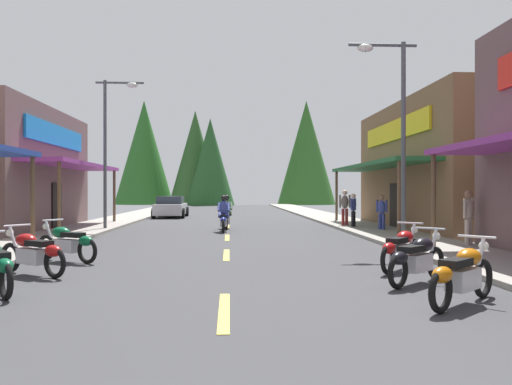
{
  "coord_description": "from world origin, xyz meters",
  "views": [
    {
      "loc": [
        0.07,
        0.52,
        1.76
      ],
      "look_at": [
        1.64,
        29.74,
        1.66
      ],
      "focal_mm": 35.17,
      "sensor_mm": 36.0,
      "label": 1
    }
  ],
  "objects_px": {
    "motorcycle_parked_right_3": "(417,258)",
    "motorcycle_parked_right_4": "(401,248)",
    "rider_cruising_lead": "(224,217)",
    "motorcycle_parked_left_4": "(67,242)",
    "pedestrian_browsing": "(382,211)",
    "rider_cruising_trailing": "(227,214)",
    "pedestrian_by_shop": "(345,205)",
    "streetlamp_right": "(393,114)",
    "pedestrian_strolling": "(353,209)",
    "motorcycle_parked_right_2": "(462,274)",
    "motorcycle_parked_left_3": "(33,252)",
    "streetlamp_left": "(112,134)",
    "parked_car_curbside": "(171,207)",
    "pedestrian_waiting": "(469,215)"
  },
  "relations": [
    {
      "from": "motorcycle_parked_right_3",
      "to": "motorcycle_parked_right_4",
      "type": "distance_m",
      "value": 1.62
    },
    {
      "from": "motorcycle_parked_right_4",
      "to": "rider_cruising_lead",
      "type": "height_order",
      "value": "rider_cruising_lead"
    },
    {
      "from": "motorcycle_parked_left_4",
      "to": "pedestrian_browsing",
      "type": "xyz_separation_m",
      "value": [
        10.47,
        8.33,
        0.42
      ]
    },
    {
      "from": "rider_cruising_trailing",
      "to": "pedestrian_by_shop",
      "type": "bearing_deg",
      "value": -86.49
    },
    {
      "from": "streetlamp_right",
      "to": "pedestrian_strolling",
      "type": "bearing_deg",
      "value": 84.8
    },
    {
      "from": "motorcycle_parked_right_2",
      "to": "motorcycle_parked_left_3",
      "type": "bearing_deg",
      "value": 116.61
    },
    {
      "from": "motorcycle_parked_right_4",
      "to": "motorcycle_parked_left_3",
      "type": "distance_m",
      "value": 7.87
    },
    {
      "from": "streetlamp_right",
      "to": "motorcycle_parked_left_3",
      "type": "height_order",
      "value": "streetlamp_right"
    },
    {
      "from": "motorcycle_parked_left_3",
      "to": "pedestrian_by_shop",
      "type": "bearing_deg",
      "value": -91.4
    },
    {
      "from": "motorcycle_parked_right_4",
      "to": "pedestrian_browsing",
      "type": "distance_m",
      "value": 10.43
    },
    {
      "from": "streetlamp_right",
      "to": "motorcycle_parked_right_4",
      "type": "height_order",
      "value": "streetlamp_right"
    },
    {
      "from": "pedestrian_strolling",
      "to": "motorcycle_parked_right_4",
      "type": "bearing_deg",
      "value": 114.67
    },
    {
      "from": "streetlamp_left",
      "to": "rider_cruising_lead",
      "type": "relative_size",
      "value": 3.09
    },
    {
      "from": "motorcycle_parked_right_2",
      "to": "motorcycle_parked_left_3",
      "type": "xyz_separation_m",
      "value": [
        -7.64,
        3.14,
        0.0
      ]
    },
    {
      "from": "streetlamp_right",
      "to": "motorcycle_parked_left_4",
      "type": "distance_m",
      "value": 9.99
    },
    {
      "from": "pedestrian_browsing",
      "to": "pedestrian_strolling",
      "type": "xyz_separation_m",
      "value": [
        -0.77,
        1.79,
        0.03
      ]
    },
    {
      "from": "motorcycle_parked_left_4",
      "to": "rider_cruising_trailing",
      "type": "height_order",
      "value": "rider_cruising_trailing"
    },
    {
      "from": "motorcycle_parked_left_3",
      "to": "parked_car_curbside",
      "type": "relative_size",
      "value": 0.42
    },
    {
      "from": "rider_cruising_lead",
      "to": "pedestrian_browsing",
      "type": "relative_size",
      "value": 1.36
    },
    {
      "from": "rider_cruising_lead",
      "to": "pedestrian_strolling",
      "type": "distance_m",
      "value": 6.08
    },
    {
      "from": "streetlamp_right",
      "to": "pedestrian_by_shop",
      "type": "relative_size",
      "value": 3.49
    },
    {
      "from": "motorcycle_parked_right_3",
      "to": "motorcycle_parked_right_2",
      "type": "bearing_deg",
      "value": -131.5
    },
    {
      "from": "motorcycle_parked_right_2",
      "to": "pedestrian_strolling",
      "type": "bearing_deg",
      "value": 41.0
    },
    {
      "from": "streetlamp_right",
      "to": "pedestrian_browsing",
      "type": "height_order",
      "value": "streetlamp_right"
    },
    {
      "from": "streetlamp_left",
      "to": "motorcycle_parked_right_3",
      "type": "xyz_separation_m",
      "value": [
        8.69,
        -13.09,
        -3.78
      ]
    },
    {
      "from": "motorcycle_parked_right_3",
      "to": "parked_car_curbside",
      "type": "height_order",
      "value": "parked_car_curbside"
    },
    {
      "from": "streetlamp_right",
      "to": "rider_cruising_trailing",
      "type": "relative_size",
      "value": 2.94
    },
    {
      "from": "streetlamp_right",
      "to": "motorcycle_parked_right_2",
      "type": "relative_size",
      "value": 3.74
    },
    {
      "from": "streetlamp_right",
      "to": "pedestrian_waiting",
      "type": "distance_m",
      "value": 3.78
    },
    {
      "from": "streetlamp_right",
      "to": "parked_car_curbside",
      "type": "xyz_separation_m",
      "value": [
        -8.85,
        18.34,
        -3.4
      ]
    },
    {
      "from": "pedestrian_waiting",
      "to": "rider_cruising_lead",
      "type": "bearing_deg",
      "value": 10.32
    },
    {
      "from": "pedestrian_by_shop",
      "to": "parked_car_curbside",
      "type": "bearing_deg",
      "value": 36.65
    },
    {
      "from": "motorcycle_parked_right_2",
      "to": "streetlamp_left",
      "type": "bearing_deg",
      "value": 79.34
    },
    {
      "from": "streetlamp_left",
      "to": "pedestrian_browsing",
      "type": "distance_m",
      "value": 12.18
    },
    {
      "from": "motorcycle_parked_left_3",
      "to": "pedestrian_waiting",
      "type": "relative_size",
      "value": 1.02
    },
    {
      "from": "pedestrian_by_shop",
      "to": "parked_car_curbside",
      "type": "xyz_separation_m",
      "value": [
        -9.36,
        9.76,
        -0.37
      ]
    },
    {
      "from": "streetlamp_left",
      "to": "pedestrian_by_shop",
      "type": "relative_size",
      "value": 3.67
    },
    {
      "from": "streetlamp_left",
      "to": "motorcycle_parked_left_4",
      "type": "bearing_deg",
      "value": -83.25
    },
    {
      "from": "motorcycle_parked_left_4",
      "to": "pedestrian_browsing",
      "type": "height_order",
      "value": "pedestrian_browsing"
    },
    {
      "from": "streetlamp_right",
      "to": "motorcycle_parked_right_2",
      "type": "xyz_separation_m",
      "value": [
        -1.43,
        -7.54,
        -3.6
      ]
    },
    {
      "from": "motorcycle_parked_right_2",
      "to": "rider_cruising_trailing",
      "type": "bearing_deg",
      "value": 62.06
    },
    {
      "from": "motorcycle_parked_left_3",
      "to": "pedestrian_strolling",
      "type": "bearing_deg",
      "value": -93.88
    },
    {
      "from": "rider_cruising_lead",
      "to": "pedestrian_strolling",
      "type": "relative_size",
      "value": 1.31
    },
    {
      "from": "motorcycle_parked_right_2",
      "to": "pedestrian_by_shop",
      "type": "relative_size",
      "value": 0.93
    },
    {
      "from": "streetlamp_right",
      "to": "motorcycle_parked_right_2",
      "type": "height_order",
      "value": "streetlamp_right"
    },
    {
      "from": "rider_cruising_lead",
      "to": "pedestrian_by_shop",
      "type": "relative_size",
      "value": 1.19
    },
    {
      "from": "motorcycle_parked_right_3",
      "to": "motorcycle_parked_left_3",
      "type": "distance_m",
      "value": 7.73
    },
    {
      "from": "streetlamp_right",
      "to": "pedestrian_strolling",
      "type": "height_order",
      "value": "streetlamp_right"
    },
    {
      "from": "motorcycle_parked_left_3",
      "to": "pedestrian_by_shop",
      "type": "xyz_separation_m",
      "value": [
        9.58,
        12.98,
        0.57
      ]
    },
    {
      "from": "parked_car_curbside",
      "to": "pedestrian_by_shop",
      "type": "bearing_deg",
      "value": -135.9
    }
  ]
}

